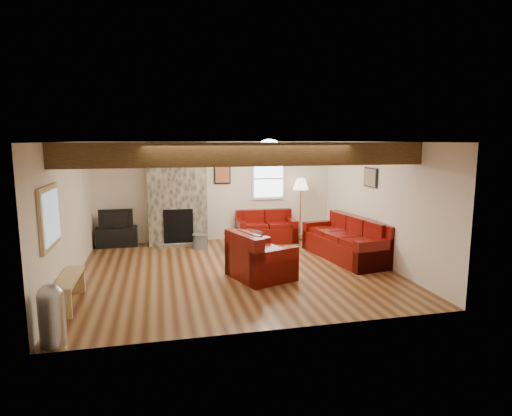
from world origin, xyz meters
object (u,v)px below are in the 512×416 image
Objects in this scene: television at (116,218)px; floor_lamp at (301,187)px; tv_cabinet at (117,237)px; loveseat at (266,226)px; sofa_three at (346,238)px; coffee_table at (243,242)px; armchair_red at (261,255)px.

television is 4.60m from floor_lamp.
floor_lamp is at bearing -2.71° from tv_cabinet.
loveseat is 0.93× the size of floor_lamp.
sofa_three is 2.32m from coffee_table.
armchair_red is at bearing -104.39° from loveseat.
floor_lamp reaches higher than coffee_table.
television is (-2.87, 1.12, 0.48)m from coffee_table.
floor_lamp reaches higher than loveseat.
tv_cabinet is at bearing 158.69° from coffee_table.
television is at bearing 177.04° from loveseat.
sofa_three is at bearing -23.83° from tv_cabinet.
armchair_red reaches higher than loveseat.
sofa_three reaches higher than loveseat.
loveseat is at bearing -4.73° from tv_cabinet.
loveseat is at bearing -174.78° from floor_lamp.
coffee_table is 2.21m from floor_lamp.
floor_lamp reaches higher than television.
armchair_red is 0.69× the size of floor_lamp.
armchair_red is at bearing -91.54° from coffee_table.
coffee_table is at bearing -151.61° from floor_lamp.
tv_cabinet is 1.20× the size of television.
coffee_table is at bearing -21.31° from television.
television reaches higher than tv_cabinet.
tv_cabinet is (-4.93, 2.18, -0.20)m from sofa_three.
tv_cabinet is at bearing 177.29° from floor_lamp.
television is at bearing 23.13° from armchair_red.
armchair_red is 3.45m from floor_lamp.
floor_lamp reaches higher than sofa_three.
loveseat is at bearing -35.70° from armchair_red.
armchair_red is (-2.11, -0.89, 0.00)m from sofa_three.
coffee_table is 0.57× the size of floor_lamp.
television is (-2.82, 3.06, 0.26)m from armchair_red.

